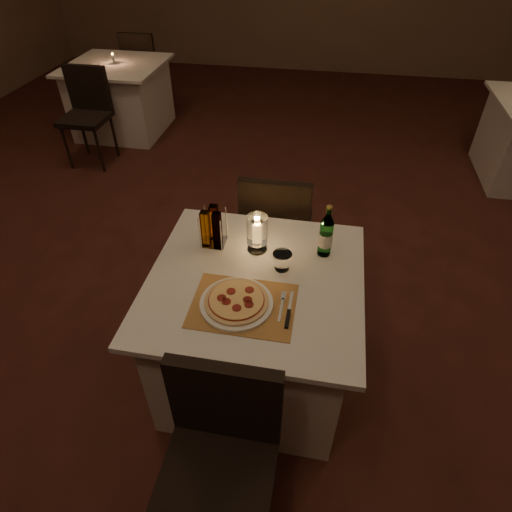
% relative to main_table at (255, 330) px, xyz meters
% --- Properties ---
extents(floor, '(8.00, 10.00, 0.02)m').
position_rel_main_table_xyz_m(floor, '(-0.20, 0.65, -0.38)').
color(floor, '#471D16').
rests_on(floor, ground).
extents(main_table, '(1.00, 1.00, 0.74)m').
position_rel_main_table_xyz_m(main_table, '(0.00, 0.00, 0.00)').
color(main_table, silver).
rests_on(main_table, ground).
extents(chair_near, '(0.42, 0.42, 0.90)m').
position_rel_main_table_xyz_m(chair_near, '(0.00, -0.71, 0.18)').
color(chair_near, black).
rests_on(chair_near, ground).
extents(chair_far, '(0.42, 0.42, 0.90)m').
position_rel_main_table_xyz_m(chair_far, '(0.00, 0.71, 0.18)').
color(chair_far, black).
rests_on(chair_far, ground).
extents(placemat, '(0.45, 0.34, 0.00)m').
position_rel_main_table_xyz_m(placemat, '(-0.02, -0.18, 0.37)').
color(placemat, '#AA763B').
rests_on(placemat, main_table).
extents(plate, '(0.32, 0.32, 0.01)m').
position_rel_main_table_xyz_m(plate, '(-0.05, -0.18, 0.38)').
color(plate, white).
rests_on(plate, placemat).
extents(pizza, '(0.28, 0.28, 0.02)m').
position_rel_main_table_xyz_m(pizza, '(-0.05, -0.18, 0.39)').
color(pizza, '#D8B77F').
rests_on(pizza, plate).
extents(fork, '(0.02, 0.18, 0.00)m').
position_rel_main_table_xyz_m(fork, '(0.15, -0.15, 0.37)').
color(fork, silver).
rests_on(fork, placemat).
extents(knife, '(0.02, 0.22, 0.01)m').
position_rel_main_table_xyz_m(knife, '(0.18, -0.21, 0.37)').
color(knife, black).
rests_on(knife, placemat).
extents(tumbler, '(0.09, 0.09, 0.09)m').
position_rel_main_table_xyz_m(tumbler, '(0.11, 0.09, 0.41)').
color(tumbler, white).
rests_on(tumbler, main_table).
extents(water_bottle, '(0.07, 0.07, 0.28)m').
position_rel_main_table_xyz_m(water_bottle, '(0.30, 0.24, 0.48)').
color(water_bottle, '#5BAA5C').
rests_on(water_bottle, main_table).
extents(hurricane_candle, '(0.10, 0.10, 0.20)m').
position_rel_main_table_xyz_m(hurricane_candle, '(-0.03, 0.21, 0.48)').
color(hurricane_candle, white).
rests_on(hurricane_candle, main_table).
extents(cruet_caddy, '(0.12, 0.12, 0.21)m').
position_rel_main_table_xyz_m(cruet_caddy, '(-0.26, 0.22, 0.46)').
color(cruet_caddy, white).
rests_on(cruet_caddy, main_table).
extents(neighbor_table_left, '(1.00, 1.00, 0.74)m').
position_rel_main_table_xyz_m(neighbor_table_left, '(-2.08, 3.02, 0.00)').
color(neighbor_table_left, silver).
rests_on(neighbor_table_left, ground).
extents(neighbor_chair_la, '(0.42, 0.42, 0.90)m').
position_rel_main_table_xyz_m(neighbor_chair_la, '(-2.08, 2.30, 0.18)').
color(neighbor_chair_la, black).
rests_on(neighbor_chair_la, ground).
extents(neighbor_chair_lb, '(0.42, 0.42, 0.90)m').
position_rel_main_table_xyz_m(neighbor_chair_lb, '(-2.08, 3.73, 0.18)').
color(neighbor_chair_lb, black).
rests_on(neighbor_chair_lb, ground).
extents(neighbor_candle_left, '(0.03, 0.03, 0.11)m').
position_rel_main_table_xyz_m(neighbor_candle_left, '(-2.08, 3.02, 0.41)').
color(neighbor_candle_left, white).
rests_on(neighbor_candle_left, neighbor_table_left).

